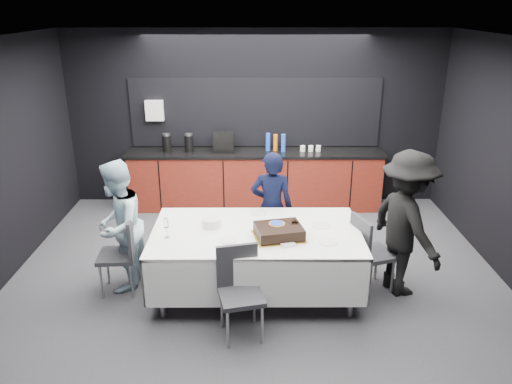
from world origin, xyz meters
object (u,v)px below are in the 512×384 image
Objects in this scene: cake_assembly at (279,231)px; champagne_flute at (166,224)px; party_table at (256,242)px; chair_left at (124,249)px; chair_near at (239,285)px; person_right at (406,224)px; chair_right at (368,248)px; person_center at (272,207)px; person_left at (118,226)px; plate_stack at (212,222)px.

cake_assembly is 2.70× the size of champagne_flute.
cake_assembly is (0.25, -0.16, 0.20)m from party_table.
chair_near is at bearing -30.21° from chair_left.
chair_near is 2.02m from person_right.
chair_left is (-0.54, 0.21, -0.40)m from champagne_flute.
chair_right is 1.33m from person_center.
chair_right reaches higher than party_table.
champagne_flute is 0.71m from person_left.
person_right is at bearing 4.22° from champagne_flute.
person_center reaches higher than chair_right.
person_right is (3.25, -0.12, 0.07)m from person_left.
person_center reaches higher than plate_stack.
plate_stack is 0.15× the size of person_center.
champagne_flute reaches higher than party_table.
person_center reaches higher than chair_near.
person_right is at bearing 156.26° from person_center.
champagne_flute is at bearing -148.46° from plate_stack.
cake_assembly is at bearing 96.54° from person_center.
chair_left is at bearing 39.74° from person_left.
person_right is (2.18, -0.09, 0.01)m from plate_stack.
person_right is at bearing 95.29° from person_left.
person_left reaches higher than party_table.
party_table is 0.36m from cake_assembly.
person_left is at bearing 177.76° from chair_right.
plate_stack is at bearing 166.92° from party_table.
champagne_flute is 0.24× the size of chair_right.
chair_near is at bearing 80.38° from person_center.
chair_near reaches higher than plate_stack.
champagne_flute is (-0.96, -0.17, 0.30)m from party_table.
champagne_flute is 2.28m from chair_right.
person_left is (-1.41, 0.89, 0.23)m from chair_near.
person_center is 0.95× the size of person_left.
person_center is (1.71, 0.76, 0.19)m from chair_left.
cake_assembly reaches higher than party_table.
chair_right is at bearing -2.58° from plate_stack.
person_left is (-1.07, 0.03, -0.06)m from plate_stack.
chair_right is at bearing 10.90° from cake_assembly.
chair_near is (-0.41, -0.58, -0.31)m from cake_assembly.
cake_assembly is 0.65× the size of chair_right.
party_table is 10.36× the size of champagne_flute.
person_right is (1.67, 0.03, 0.20)m from party_table.
person_center is at bearing 144.52° from chair_right.
person_left reaches higher than champagne_flute.
champagne_flute reaches higher than cake_assembly.
person_left is at bearing 147.76° from chair_near.
chair_near reaches higher than party_table.
plate_stack is 1.80m from chair_right.
person_right is (2.64, 0.19, -0.09)m from champagne_flute.
plate_stack is 1.05m from chair_left.
person_right reaches higher than chair_near.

